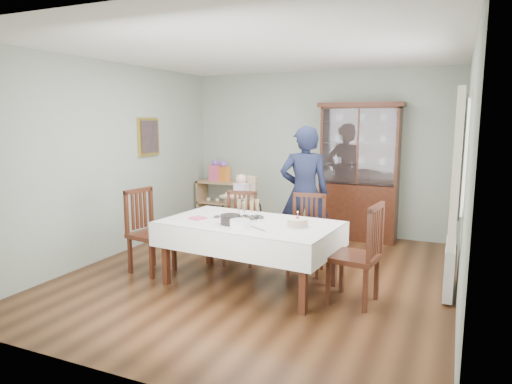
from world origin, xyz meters
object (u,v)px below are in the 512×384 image
Objects in this scene: dining_table at (249,253)px; birthday_cake at (298,223)px; chair_far_right at (306,250)px; chair_end_right at (355,274)px; gift_bag_orange at (223,172)px; chair_end_left at (151,248)px; gift_bag_pink at (215,171)px; sideboard at (222,203)px; champagne_tray at (248,213)px; chair_far_left at (240,242)px; woman at (304,193)px; china_cabinet at (359,170)px; high_chair at (242,218)px.

dining_table is 0.73m from birthday_cake.
chair_end_right is (0.77, -0.71, 0.03)m from chair_far_right.
gift_bag_orange reaches higher than birthday_cake.
gift_bag_pink reaches higher than chair_end_left.
birthday_cake is at bearing -81.40° from chair_end_right.
sideboard is 2.41× the size of champagne_tray.
chair_far_left is 2.49× the size of gift_bag_orange.
chair_far_left is at bearing 124.18° from champagne_tray.
chair_end_left is at bearing 19.16° from woman.
china_cabinet reaches higher than high_chair.
chair_far_left is at bearing -55.90° from sideboard.
birthday_cake reaches higher than dining_table.
chair_end_right is at bearing -6.51° from champagne_tray.
chair_end_left reaches higher than dining_table.
high_chair is 2.08m from birthday_cake.
chair_end_right reaches higher than champagne_tray.
chair_end_left is at bearing -127.63° from china_cabinet.
high_chair is 1.57m from champagne_tray.
china_cabinet is 1.45m from woman.
chair_far_left is 1.17m from chair_end_left.
dining_table is at bearing -56.12° from sideboard.
high_chair is at bearing 118.71° from dining_table.
high_chair is 2.89× the size of gift_bag_orange.
chair_end_left reaches higher than sideboard.
woman reaches higher than birthday_cake.
china_cabinet reaches higher than dining_table.
woman is 7.04× the size of birthday_cake.
birthday_cake is (1.07, -0.75, 0.52)m from chair_far_left.
chair_end_left is 2.75× the size of gift_bag_orange.
sideboard is 0.91× the size of chair_far_right.
chair_far_right is at bearing -97.78° from china_cabinet.
dining_table is 0.96× the size of china_cabinet.
high_chair is at bearing -9.20° from chair_end_left.
chair_end_left is 2.58m from chair_end_right.
china_cabinet is 2.04m from high_chair.
gift_bag_orange is (-2.18, 1.92, 0.68)m from chair_far_right.
dining_table is at bearing -54.29° from gift_bag_pink.
gift_bag_pink is at bearing 21.59° from chair_end_left.
chair_far_right is 0.92× the size of chair_end_right.
chair_far_left is 2.37m from gift_bag_orange.
china_cabinet is 2.42× the size of sideboard.
chair_end_right reaches higher than dining_table.
dining_table is 0.87m from chair_far_left.
china_cabinet is 5.83× the size of champagne_tray.
china_cabinet is 2.07× the size of chair_end_left.
woman is (0.72, 0.54, 0.64)m from chair_far_left.
chair_far_right is 1.96m from chair_end_left.
chair_end_right reaches higher than chair_end_left.
gift_bag_orange reaches higher than chair_far_left.
birthday_cake is 0.66× the size of gift_bag_pink.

